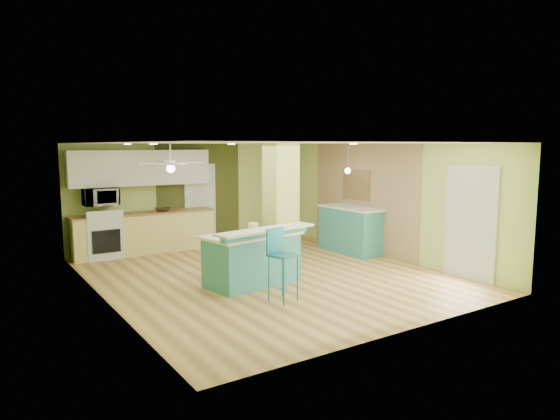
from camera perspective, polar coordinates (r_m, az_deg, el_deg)
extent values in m
cube|color=olive|center=(9.63, -1.52, -7.41)|extent=(6.00, 7.00, 0.01)
cube|color=white|center=(9.31, -1.57, 7.69)|extent=(6.00, 7.00, 0.01)
cube|color=#BBD06F|center=(12.49, -10.06, 1.74)|extent=(6.00, 0.01, 2.50)
cube|color=#BBD06F|center=(6.71, 14.47, -3.22)|extent=(6.00, 0.01, 2.50)
cube|color=#BBD06F|center=(8.23, -19.63, -1.47)|extent=(0.01, 7.00, 2.50)
cube|color=#BBD06F|center=(11.26, 11.57, 1.09)|extent=(0.01, 7.00, 2.50)
cube|color=#937454|center=(11.67, 9.43, 1.36)|extent=(0.02, 3.40, 2.50)
cube|color=#3E451B|center=(12.55, -9.19, 1.79)|extent=(2.20, 0.02, 2.50)
cube|color=silver|center=(12.55, -9.11, 0.64)|extent=(0.82, 0.05, 2.00)
cube|color=silver|center=(9.78, 20.94, -1.37)|extent=(0.04, 1.08, 2.10)
cube|color=#CAD562|center=(10.16, 0.08, 0.57)|extent=(0.55, 0.55, 2.50)
cube|color=#E7D979|center=(11.86, -15.16, -2.61)|extent=(3.20, 0.60, 0.90)
cube|color=olive|center=(11.79, -15.24, -0.36)|extent=(3.25, 0.63, 0.04)
cube|color=silver|center=(11.60, -19.63, -3.00)|extent=(0.76, 0.64, 0.90)
cube|color=black|center=(11.29, -19.22, -3.41)|extent=(0.59, 0.02, 0.50)
cube|color=silver|center=(11.23, -19.38, -0.53)|extent=(0.76, 0.06, 0.18)
cube|color=silver|center=(11.81, -15.59, 4.67)|extent=(3.20, 0.34, 0.80)
imported|color=white|center=(11.48, -19.82, 1.43)|extent=(0.70, 0.48, 0.39)
cylinder|color=silver|center=(10.62, -12.43, 6.38)|extent=(0.03, 0.03, 0.40)
cylinder|color=silver|center=(10.63, -12.40, 5.30)|extent=(0.24, 0.24, 0.10)
sphere|color=white|center=(10.63, -12.38, 4.65)|extent=(0.18, 0.18, 0.18)
cylinder|color=silver|center=(11.50, 7.78, 6.00)|extent=(0.01, 0.01, 0.62)
sphere|color=white|center=(11.51, 7.75, 4.46)|extent=(0.14, 0.14, 0.14)
cube|color=brown|center=(11.78, 8.72, 2.90)|extent=(0.03, 0.90, 0.70)
cube|color=teal|center=(8.93, -3.20, -5.74)|extent=(1.73, 1.06, 0.86)
cube|color=white|center=(8.83, -3.22, -2.87)|extent=(1.84, 1.17, 0.05)
cube|color=teal|center=(8.53, -1.59, -2.65)|extent=(1.83, 0.43, 0.12)
cube|color=white|center=(8.52, -1.59, -2.27)|extent=(2.00, 0.71, 0.04)
cylinder|color=#1B697D|center=(7.74, 0.44, -8.30)|extent=(0.02, 0.02, 0.73)
cylinder|color=#1B697D|center=(7.97, 2.01, -7.84)|extent=(0.02, 0.02, 0.73)
cylinder|color=#1B697D|center=(7.95, -1.30, -7.88)|extent=(0.02, 0.02, 0.73)
cylinder|color=#1B697D|center=(8.18, 0.28, -7.44)|extent=(0.02, 0.02, 0.73)
cube|color=#1B697D|center=(7.87, 0.36, -5.20)|extent=(0.47, 0.47, 0.03)
cube|color=#1B697D|center=(7.94, -0.56, -3.49)|extent=(0.38, 0.12, 0.40)
cube|color=teal|center=(11.64, 8.08, -2.33)|extent=(0.65, 1.57, 1.01)
cube|color=white|center=(11.56, 8.12, 0.25)|extent=(0.70, 1.64, 0.04)
imported|color=#332414|center=(11.83, -13.31, 0.04)|extent=(0.39, 0.39, 0.09)
cylinder|color=yellow|center=(8.89, -3.06, -2.07)|extent=(0.17, 0.17, 0.18)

